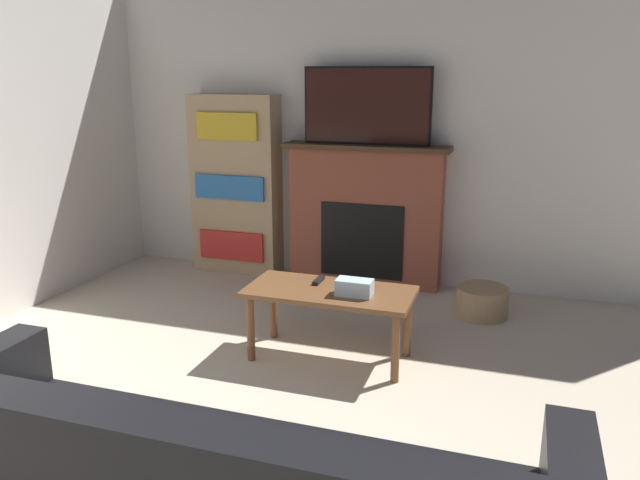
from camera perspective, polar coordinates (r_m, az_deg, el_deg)
wall_back at (r=5.33m, az=5.59°, el=10.43°), size 5.79×0.06×2.70m
fireplace at (r=5.33m, az=4.15°, el=2.34°), size 1.40×0.28×1.20m
tv at (r=5.19m, az=4.29°, el=12.13°), size 1.06×0.03×0.63m
coffee_table at (r=3.93m, az=0.89°, el=-5.44°), size 1.05×0.49×0.46m
tissue_box at (r=3.80m, az=3.16°, el=-4.35°), size 0.22×0.12×0.10m
remote_control at (r=4.04m, az=-0.13°, el=-3.71°), size 0.04×0.15×0.02m
bookshelf at (r=5.68m, az=-7.68°, el=5.00°), size 0.79×0.29×1.59m
storage_basket at (r=4.86m, az=14.59°, el=-5.48°), size 0.38×0.38×0.22m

